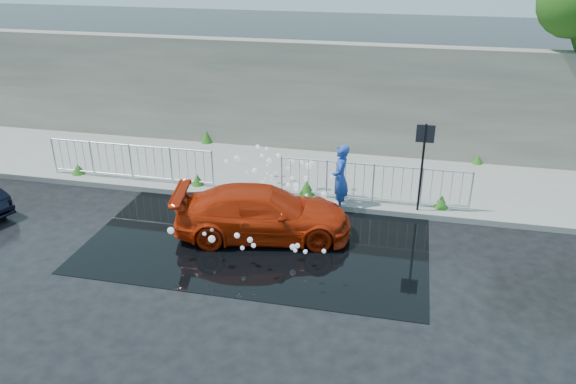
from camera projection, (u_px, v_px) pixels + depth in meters
name	position (u px, v px, depth m)	size (l,w,h in m)	color
ground	(227.00, 257.00, 12.80)	(90.00, 90.00, 0.00)	black
pavement	(278.00, 172.00, 17.21)	(30.00, 4.00, 0.15)	gray
curb	(261.00, 199.00, 15.43)	(30.00, 0.25, 0.16)	gray
retaining_wall	(293.00, 96.00, 18.40)	(30.00, 0.60, 3.50)	#666056
puddle	(260.00, 238.00, 13.59)	(8.00, 5.00, 0.01)	black
sign_post	(423.00, 154.00, 14.00)	(0.45, 0.06, 2.50)	black
railing_left	(131.00, 161.00, 16.26)	(5.05, 0.05, 1.10)	silver
railing_right	(373.00, 182.00, 14.87)	(5.05, 0.05, 1.10)	silver
weeds	(269.00, 169.00, 16.71)	(12.17, 3.93, 0.44)	#1D5717
water_spray	(275.00, 187.00, 14.66)	(3.63, 5.59, 1.09)	white
red_car	(263.00, 213.00, 13.48)	(1.72, 4.22, 1.22)	#AC2106
person	(340.00, 178.00, 14.66)	(0.66, 0.44, 1.82)	#2147A9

